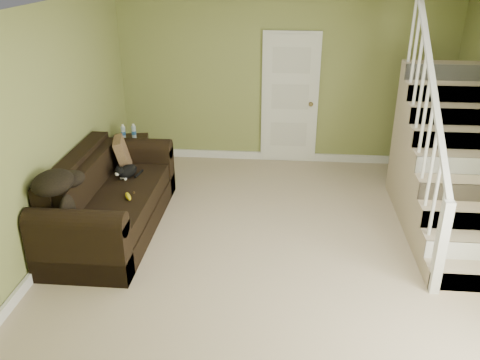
% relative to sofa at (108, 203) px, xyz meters
% --- Properties ---
extents(floor, '(5.00, 5.50, 0.01)m').
position_rel_sofa_xyz_m(floor, '(2.02, -0.32, -0.35)').
color(floor, tan).
rests_on(floor, ground).
extents(ceiling, '(5.00, 5.50, 0.01)m').
position_rel_sofa_xyz_m(ceiling, '(2.02, -0.32, 2.25)').
color(ceiling, white).
rests_on(ceiling, wall_back).
extents(wall_back, '(5.00, 0.04, 2.60)m').
position_rel_sofa_xyz_m(wall_back, '(2.02, 2.43, 0.95)').
color(wall_back, '#86904D').
rests_on(wall_back, floor).
extents(wall_front, '(5.00, 0.04, 2.60)m').
position_rel_sofa_xyz_m(wall_front, '(2.02, -3.07, 0.95)').
color(wall_front, '#86904D').
rests_on(wall_front, floor).
extents(wall_left, '(0.04, 5.50, 2.60)m').
position_rel_sofa_xyz_m(wall_left, '(-0.48, -0.32, 0.95)').
color(wall_left, '#86904D').
rests_on(wall_left, floor).
extents(baseboard_back, '(5.00, 0.04, 0.12)m').
position_rel_sofa_xyz_m(baseboard_back, '(2.02, 2.40, -0.29)').
color(baseboard_back, white).
rests_on(baseboard_back, floor).
extents(baseboard_left, '(0.04, 5.50, 0.12)m').
position_rel_sofa_xyz_m(baseboard_left, '(-0.45, -0.32, -0.29)').
color(baseboard_left, white).
rests_on(baseboard_left, floor).
extents(door, '(0.86, 0.12, 2.02)m').
position_rel_sofa_xyz_m(door, '(2.12, 2.39, 0.66)').
color(door, white).
rests_on(door, floor).
extents(staircase, '(1.00, 2.51, 2.82)m').
position_rel_sofa_xyz_m(staircase, '(4.02, 0.65, 0.29)').
color(staircase, tan).
rests_on(staircase, floor).
extents(sofa, '(1.00, 2.33, 0.92)m').
position_rel_sofa_xyz_m(sofa, '(0.00, 0.00, 0.00)').
color(sofa, black).
rests_on(sofa, floor).
extents(side_table, '(0.56, 0.56, 0.81)m').
position_rel_sofa_xyz_m(side_table, '(-0.18, 1.60, -0.06)').
color(side_table, black).
rests_on(side_table, floor).
extents(cat, '(0.27, 0.45, 0.21)m').
position_rel_sofa_xyz_m(cat, '(0.13, 0.40, 0.23)').
color(cat, black).
rests_on(cat, sofa).
extents(banana, '(0.14, 0.20, 0.06)m').
position_rel_sofa_xyz_m(banana, '(0.31, -0.17, 0.18)').
color(banana, gold).
rests_on(banana, sofa).
extents(throw_pillow, '(0.30, 0.46, 0.43)m').
position_rel_sofa_xyz_m(throw_pillow, '(-0.00, 0.69, 0.35)').
color(throw_pillow, '#503320').
rests_on(throw_pillow, sofa).
extents(throw_blanket, '(0.51, 0.60, 0.22)m').
position_rel_sofa_xyz_m(throw_blanket, '(-0.25, -0.76, 0.60)').
color(throw_blanket, black).
rests_on(throw_blanket, sofa).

